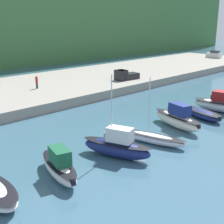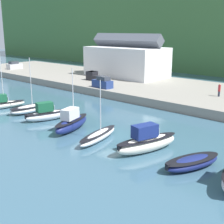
# 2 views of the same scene
# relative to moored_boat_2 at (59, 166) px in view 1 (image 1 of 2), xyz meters

# --- Properties ---
(ground_plane) EXTENTS (320.00, 320.00, 0.00)m
(ground_plane) POSITION_rel_moored_boat_2_xyz_m (10.40, 1.46, -0.93)
(ground_plane) COLOR #385B70
(quay_promenade) EXTENTS (139.62, 22.40, 1.42)m
(quay_promenade) POSITION_rel_moored_boat_2_xyz_m (10.40, 26.68, -0.22)
(quay_promenade) COLOR gray
(quay_promenade) RESTS_ON ground_plane
(moored_boat_2) EXTENTS (3.30, 6.48, 2.55)m
(moored_boat_2) POSITION_rel_moored_boat_2_xyz_m (0.00, 0.00, 0.00)
(moored_boat_2) COLOR silver
(moored_boat_2) RESTS_ON ground_plane
(moored_boat_3) EXTENTS (3.80, 6.99, 7.65)m
(moored_boat_3) POSITION_rel_moored_boat_2_xyz_m (5.98, -0.61, 0.15)
(moored_boat_3) COLOR navy
(moored_boat_3) RESTS_ON ground_plane
(moored_boat_4) EXTENTS (3.10, 7.26, 6.79)m
(moored_boat_4) POSITION_rel_moored_boat_2_xyz_m (10.91, -0.90, -0.37)
(moored_boat_4) COLOR silver
(moored_boat_4) RESTS_ON ground_plane
(moored_boat_5) EXTENTS (3.65, 7.61, 2.92)m
(moored_boat_5) POSITION_rel_moored_boat_2_xyz_m (16.84, 0.13, 0.16)
(moored_boat_5) COLOR white
(moored_boat_5) RESTS_ON ground_plane
(moored_boat_6) EXTENTS (3.84, 6.38, 1.06)m
(moored_boat_6) POSITION_rel_moored_boat_2_xyz_m (22.17, -0.24, -0.36)
(moored_boat_6) COLOR navy
(moored_boat_6) RESTS_ON ground_plane
(moored_boat_7) EXTENTS (3.21, 7.38, 2.88)m
(moored_boat_7) POSITION_rel_moored_boat_2_xyz_m (26.50, -0.25, 0.14)
(moored_boat_7) COLOR silver
(moored_boat_7) RESTS_ON ground_plane
(parked_car_1) EXTENTS (2.10, 4.32, 2.16)m
(parked_car_1) POSITION_rel_moored_boat_2_xyz_m (72.26, 24.75, 1.41)
(parked_car_1) COLOR silver
(parked_car_1) RESTS_ON quay_promenade
(pickup_truck_1) EXTENTS (4.92, 2.48, 1.90)m
(pickup_truck_1) POSITION_rel_moored_boat_2_xyz_m (29.02, 19.75, 1.32)
(pickup_truck_1) COLOR black
(pickup_truck_1) RESTS_ON quay_promenade
(person_on_quay) EXTENTS (0.40, 0.40, 2.14)m
(person_on_quay) POSITION_rel_moored_boat_2_xyz_m (13.29, 24.57, 1.60)
(person_on_quay) COLOR #232838
(person_on_quay) RESTS_ON quay_promenade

